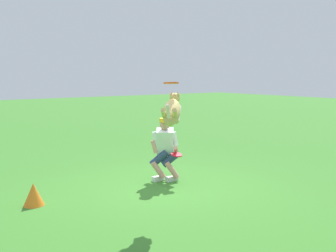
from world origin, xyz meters
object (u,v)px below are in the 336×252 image
person (165,147)px  frisbee_flying (171,83)px  training_cone (34,194)px  dog (172,111)px  frisbee_held (177,155)px

person → frisbee_flying: bearing=6.6°
training_cone → dog: bearing=136.5°
person → dog: (0.99, 1.53, 0.90)m
person → frisbee_held: size_ratio=5.87×
dog → frisbee_held: dog is taller
training_cone → person: bearing=178.8°
frisbee_flying → training_cone: bearing=-38.4°
frisbee_held → training_cone: frisbee_held is taller
dog → frisbee_held: 1.80m
frisbee_flying → frisbee_held: frisbee_flying is taller
frisbee_flying → frisbee_held: 1.92m
dog → person: bearing=11.5°
dog → training_cone: size_ratio=2.11×
person → dog: dog is taller
frisbee_held → training_cone: 2.72m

